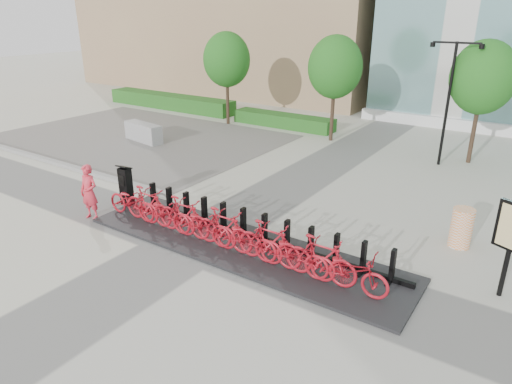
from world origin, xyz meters
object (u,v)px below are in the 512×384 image
Objects in this scene: jersey_barrier at (143,132)px; bike_0 at (132,202)px; kiosk at (126,185)px; construction_barrel at (461,228)px; worker_red at (89,192)px.

bike_0 is at bearing -35.98° from jersey_barrier.
jersey_barrier is at bearing 128.26° from kiosk.
construction_barrel is (8.87, 3.83, -0.03)m from bike_0.
kiosk is at bearing 73.79° from worker_red.
jersey_barrier is (-5.67, 6.06, -0.29)m from kiosk.
jersey_barrier is (-6.61, 6.66, -0.13)m from bike_0.
kiosk is 8.30m from jersey_barrier.
construction_barrel reaches higher than bike_0.
construction_barrel reaches higher than jersey_barrier.
bike_0 reaches higher than jersey_barrier.
construction_barrel is at bearing 16.74° from worker_red.
jersey_barrier is (-15.47, 2.83, -0.10)m from construction_barrel.
kiosk is (-0.94, 0.60, 0.16)m from bike_0.
worker_red is at bearing -103.56° from kiosk.
worker_red reaches higher than construction_barrel.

